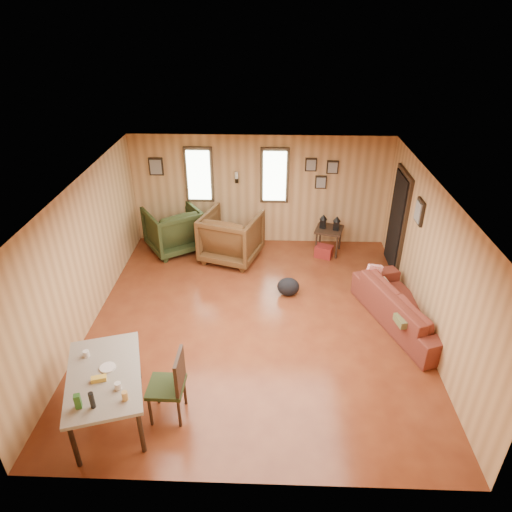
{
  "coord_description": "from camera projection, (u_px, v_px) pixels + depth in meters",
  "views": [
    {
      "loc": [
        0.24,
        -6.23,
        4.8
      ],
      "look_at": [
        0.0,
        0.4,
        1.05
      ],
      "focal_mm": 32.0,
      "sensor_mm": 36.0,
      "label": 1
    }
  ],
  "objects": [
    {
      "name": "backpack",
      "position": [
        288.0,
        287.0,
        8.39
      ],
      "size": [
        0.48,
        0.4,
        0.35
      ],
      "rotation": [
        0.0,
        0.0,
        0.27
      ],
      "color": "black",
      "rests_on": "ground"
    },
    {
      "name": "sofa_pillows",
      "position": [
        391.0,
        297.0,
        7.54
      ],
      "size": [
        0.65,
        1.54,
        0.32
      ],
      "rotation": [
        0.0,
        0.0,
        0.21
      ],
      "color": "brown",
      "rests_on": "sofa"
    },
    {
      "name": "room",
      "position": [
        266.0,
        252.0,
        7.42
      ],
      "size": [
        5.54,
        6.04,
        2.44
      ],
      "color": "brown",
      "rests_on": "ground"
    },
    {
      "name": "cooler",
      "position": [
        324.0,
        251.0,
        9.67
      ],
      "size": [
        0.42,
        0.36,
        0.25
      ],
      "rotation": [
        0.0,
        0.0,
        -0.38
      ],
      "color": "maroon",
      "rests_on": "ground"
    },
    {
      "name": "recliner_brown",
      "position": [
        231.0,
        234.0,
        9.4
      ],
      "size": [
        1.36,
        1.32,
        1.13
      ],
      "primitive_type": "imported",
      "rotation": [
        0.0,
        0.0,
        2.83
      ],
      "color": "#523318",
      "rests_on": "ground"
    },
    {
      "name": "dining_chair",
      "position": [
        172.0,
        382.0,
        5.76
      ],
      "size": [
        0.47,
        0.47,
        1.01
      ],
      "rotation": [
        0.0,
        0.0,
        -0.02
      ],
      "color": "#283116",
      "rests_on": "ground"
    },
    {
      "name": "dining_table",
      "position": [
        104.0,
        379.0,
        5.65
      ],
      "size": [
        1.28,
        1.67,
        0.97
      ],
      "rotation": [
        0.0,
        0.0,
        0.3
      ],
      "color": "gray",
      "rests_on": "ground"
    },
    {
      "name": "sofa",
      "position": [
        408.0,
        302.0,
        7.52
      ],
      "size": [
        1.37,
        2.3,
        0.87
      ],
      "primitive_type": "imported",
      "rotation": [
        0.0,
        0.0,
        1.92
      ],
      "color": "maroon",
      "rests_on": "ground"
    },
    {
      "name": "recliner_green",
      "position": [
        173.0,
        227.0,
        9.76
      ],
      "size": [
        1.4,
        1.38,
        1.07
      ],
      "primitive_type": "imported",
      "rotation": [
        0.0,
        0.0,
        -2.56
      ],
      "color": "#283116",
      "rests_on": "ground"
    },
    {
      "name": "end_table",
      "position": [
        206.0,
        225.0,
        10.24
      ],
      "size": [
        0.61,
        0.58,
        0.66
      ],
      "rotation": [
        0.0,
        0.0,
        -0.23
      ],
      "color": "#312015",
      "rests_on": "ground"
    },
    {
      "name": "side_table",
      "position": [
        329.0,
        227.0,
        9.61
      ],
      "size": [
        0.68,
        0.68,
        0.87
      ],
      "rotation": [
        0.0,
        0.0,
        -0.28
      ],
      "color": "#312015",
      "rests_on": "ground"
    }
  ]
}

